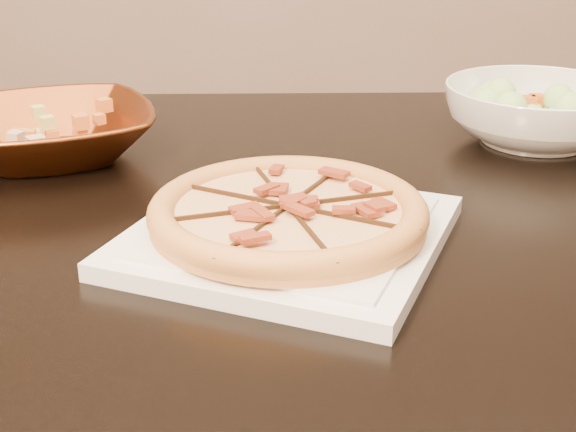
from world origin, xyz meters
name	(u,v)px	position (x,y,z in m)	size (l,w,h in m)	color
dining_table	(220,272)	(-0.19, -0.05, 0.65)	(1.42, 0.92, 0.75)	black
plate	(288,234)	(-0.11, -0.19, 0.76)	(0.37, 0.37, 0.02)	white
pizza	(288,212)	(-0.11, -0.19, 0.78)	(0.27, 0.27, 0.03)	gold
bronze_bowl	(50,134)	(-0.41, 0.08, 0.78)	(0.26, 0.26, 0.06)	brown
mixed_dish	(44,98)	(-0.41, 0.08, 0.83)	(0.10, 0.13, 0.03)	tan
salad_bowl	(537,114)	(0.23, 0.14, 0.79)	(0.25, 0.25, 0.08)	white
salad	(541,72)	(0.22, 0.14, 0.85)	(0.10, 0.12, 0.04)	#ADE674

